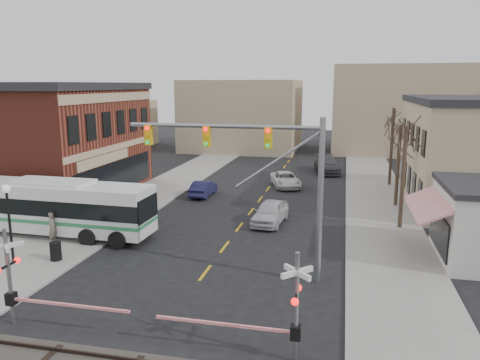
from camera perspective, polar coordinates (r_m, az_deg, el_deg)
name	(u,v)px	position (r m, az deg, el deg)	size (l,w,h in m)	color
ground	(193,290)	(22.64, -5.79, -13.15)	(160.00, 160.00, 0.00)	black
sidewalk_west	(163,188)	(43.67, -9.40, -0.98)	(5.00, 60.00, 0.12)	gray
sidewalk_east	(376,199)	(40.68, 16.30, -2.23)	(5.00, 60.00, 0.12)	gray
tree_east_a	(403,177)	(32.27, 19.26, 0.30)	(0.28, 0.28, 6.75)	#382B21
tree_east_b	(398,166)	(38.21, 18.70, 1.67)	(0.28, 0.28, 6.30)	#382B21
tree_east_c	(392,147)	(46.04, 17.99, 3.88)	(0.28, 0.28, 7.20)	#382B21
transit_bus	(52,206)	(31.85, -21.93, -2.98)	(13.16, 3.17, 3.37)	silver
traffic_signal_mast	(265,165)	(22.19, 3.03, 1.88)	(9.54, 0.30, 8.00)	gray
rr_crossing_west	(19,279)	(20.64, -25.38, -10.86)	(5.60, 1.36, 4.00)	gray
rr_crossing_east	(284,308)	(16.62, 5.35, -15.25)	(5.60, 1.36, 4.00)	gray
street_lamp	(8,207)	(27.43, -26.44, -2.95)	(0.44, 0.44, 4.21)	black
trash_bin	(56,251)	(27.39, -21.55, -8.07)	(0.60, 0.60, 1.00)	black
car_a	(270,212)	(32.41, 3.70, -3.94)	(1.86, 4.61, 1.57)	silver
car_b	(203,188)	(40.30, -4.49, -1.02)	(1.42, 4.06, 1.34)	#18183C
car_c	(285,180)	(43.97, 5.56, 0.05)	(2.29, 4.97, 1.38)	silver
car_d	(327,165)	(51.65, 10.56, 1.83)	(2.41, 5.93, 1.72)	#45454A
pedestrian_near	(53,228)	(30.15, -21.85, -5.42)	(0.69, 0.45, 1.89)	#645A50
pedestrian_far	(86,210)	(33.92, -18.31, -3.46)	(0.84, 0.66, 1.73)	#374060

